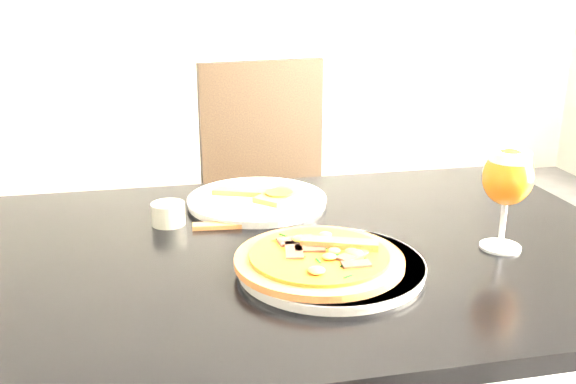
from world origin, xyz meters
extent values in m
cube|color=black|center=(0.16, 0.30, 0.73)|extent=(1.21, 0.82, 0.03)
cylinder|color=black|center=(-0.39, 0.63, 0.36)|extent=(0.05, 0.05, 0.72)
cylinder|color=black|center=(0.69, 0.65, 0.36)|extent=(0.05, 0.05, 0.72)
cube|color=black|center=(0.28, 1.13, 0.47)|extent=(0.51, 0.51, 0.04)
cylinder|color=black|center=(0.14, 0.93, 0.22)|extent=(0.04, 0.04, 0.45)
cylinder|color=black|center=(0.49, 0.99, 0.22)|extent=(0.04, 0.04, 0.45)
cylinder|color=black|center=(0.08, 1.28, 0.22)|extent=(0.04, 0.04, 0.45)
cylinder|color=black|center=(0.43, 1.34, 0.22)|extent=(0.04, 0.04, 0.45)
cube|color=black|center=(0.25, 1.33, 0.73)|extent=(0.42, 0.10, 0.44)
cylinder|color=silver|center=(0.18, 0.19, 0.76)|extent=(0.37, 0.37, 0.02)
cylinder|color=#A05326|center=(0.16, 0.19, 0.77)|extent=(0.27, 0.27, 0.01)
cylinder|color=#CB3D10|center=(0.16, 0.19, 0.78)|extent=(0.22, 0.22, 0.01)
cube|color=#4E2D22|center=(0.19, 0.19, 0.79)|extent=(0.05, 0.03, 0.00)
cube|color=#4E2D22|center=(0.18, 0.24, 0.79)|extent=(0.04, 0.06, 0.00)
cube|color=#4E2D22|center=(0.11, 0.23, 0.79)|extent=(0.06, 0.05, 0.00)
cube|color=#4E2D22|center=(0.14, 0.17, 0.79)|extent=(0.06, 0.05, 0.00)
cube|color=#4E2D22|center=(0.18, 0.14, 0.79)|extent=(0.04, 0.06, 0.00)
ellipsoid|color=#DCC547|center=(0.18, 0.20, 0.79)|extent=(0.03, 0.03, 0.01)
ellipsoid|color=#DCC547|center=(0.17, 0.26, 0.79)|extent=(0.03, 0.03, 0.01)
ellipsoid|color=#DCC547|center=(0.15, 0.21, 0.79)|extent=(0.03, 0.03, 0.01)
ellipsoid|color=#DCC547|center=(0.09, 0.19, 0.79)|extent=(0.03, 0.03, 0.01)
ellipsoid|color=#DCC547|center=(0.15, 0.17, 0.79)|extent=(0.03, 0.03, 0.01)
ellipsoid|color=#DCC547|center=(0.18, 0.13, 0.79)|extent=(0.03, 0.03, 0.01)
ellipsoid|color=#DCC547|center=(0.18, 0.18, 0.79)|extent=(0.03, 0.03, 0.01)
cube|color=#0B400F|center=(0.17, 0.20, 0.78)|extent=(0.01, 0.02, 0.00)
cube|color=#0B400F|center=(0.15, 0.23, 0.78)|extent=(0.01, 0.02, 0.00)
cube|color=#0B400F|center=(0.12, 0.25, 0.78)|extent=(0.01, 0.02, 0.00)
cube|color=#0B400F|center=(0.13, 0.20, 0.78)|extent=(0.02, 0.01, 0.00)
cube|color=#0B400F|center=(0.10, 0.18, 0.78)|extent=(0.02, 0.01, 0.00)
cube|color=#0B400F|center=(0.15, 0.18, 0.78)|extent=(0.02, 0.01, 0.00)
cube|color=#0B400F|center=(0.15, 0.15, 0.78)|extent=(0.01, 0.02, 0.00)
cube|color=#0B400F|center=(0.17, 0.12, 0.78)|extent=(0.01, 0.02, 0.00)
cube|color=#0B400F|center=(0.18, 0.17, 0.78)|extent=(0.01, 0.02, 0.00)
cube|color=#0B400F|center=(0.22, 0.17, 0.78)|extent=(0.02, 0.01, 0.00)
cube|color=#0B400F|center=(0.18, 0.19, 0.78)|extent=(0.02, 0.01, 0.00)
cube|color=#0B400F|center=(0.20, 0.22, 0.78)|extent=(0.02, 0.01, 0.00)
cube|color=#A05326|center=(0.20, 0.18, 0.79)|extent=(0.13, 0.07, 0.01)
cylinder|color=silver|center=(0.11, 0.53, 0.76)|extent=(0.36, 0.36, 0.02)
cube|color=#A05326|center=(0.08, 0.56, 0.77)|extent=(0.13, 0.07, 0.01)
cube|color=#A05326|center=(0.16, 0.52, 0.77)|extent=(0.12, 0.12, 0.01)
cylinder|color=#CB3D10|center=(0.16, 0.52, 0.78)|extent=(0.06, 0.06, 0.00)
cube|color=#A05326|center=(0.03, 0.42, 0.75)|extent=(0.11, 0.03, 0.01)
cylinder|color=#B3B3A1|center=(-0.07, 0.45, 0.77)|extent=(0.06, 0.06, 0.04)
cylinder|color=#B89128|center=(-0.07, 0.45, 0.79)|extent=(0.06, 0.06, 0.01)
cylinder|color=silver|center=(0.50, 0.22, 0.75)|extent=(0.07, 0.07, 0.01)
cylinder|color=silver|center=(0.50, 0.22, 0.79)|extent=(0.01, 0.01, 0.08)
ellipsoid|color=#994C0E|center=(0.50, 0.22, 0.88)|extent=(0.09, 0.09, 0.10)
cylinder|color=white|center=(0.50, 0.22, 0.92)|extent=(0.07, 0.07, 0.02)
camera|label=1|loc=(-0.07, -0.72, 1.20)|focal=40.00mm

